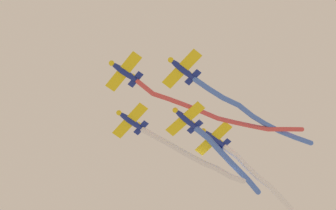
{
  "coord_description": "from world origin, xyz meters",
  "views": [
    {
      "loc": [
        -22.98,
        17.97,
        3.67
      ],
      "look_at": [
        5.02,
        -4.89,
        69.6
      ],
      "focal_mm": 54.83,
      "sensor_mm": 36.0,
      "label": 1
    }
  ],
  "objects_px": {
    "airplane_left_wing": "(182,69)",
    "airplane_slot": "(185,119)",
    "airplane_lead": "(124,72)",
    "airplane_right_wing": "(130,121)",
    "airplane_trail": "(214,138)"
  },
  "relations": [
    {
      "from": "airplane_right_wing",
      "to": "airplane_trail",
      "type": "height_order",
      "value": "airplane_trail"
    },
    {
      "from": "airplane_right_wing",
      "to": "airplane_slot",
      "type": "height_order",
      "value": "airplane_right_wing"
    },
    {
      "from": "airplane_left_wing",
      "to": "airplane_trail",
      "type": "height_order",
      "value": "airplane_trail"
    },
    {
      "from": "airplane_lead",
      "to": "airplane_trail",
      "type": "relative_size",
      "value": 1.0
    },
    {
      "from": "airplane_trail",
      "to": "airplane_slot",
      "type": "bearing_deg",
      "value": 0.78
    },
    {
      "from": "airplane_left_wing",
      "to": "airplane_right_wing",
      "type": "relative_size",
      "value": 1.0
    },
    {
      "from": "airplane_lead",
      "to": "airplane_slot",
      "type": "height_order",
      "value": "airplane_lead"
    },
    {
      "from": "airplane_right_wing",
      "to": "airplane_trail",
      "type": "distance_m",
      "value": 13.06
    },
    {
      "from": "airplane_left_wing",
      "to": "airplane_right_wing",
      "type": "distance_m",
      "value": 11.71
    },
    {
      "from": "airplane_left_wing",
      "to": "airplane_slot",
      "type": "distance_m",
      "value": 8.26
    },
    {
      "from": "airplane_right_wing",
      "to": "airplane_slot",
      "type": "distance_m",
      "value": 8.28
    },
    {
      "from": "airplane_lead",
      "to": "airplane_right_wing",
      "type": "height_order",
      "value": "airplane_right_wing"
    },
    {
      "from": "airplane_right_wing",
      "to": "airplane_trail",
      "type": "xyz_separation_m",
      "value": [
        -5.51,
        -11.84,
        0.1
      ]
    },
    {
      "from": "airplane_left_wing",
      "to": "airplane_lead",
      "type": "bearing_deg",
      "value": -44.89
    },
    {
      "from": "airplane_left_wing",
      "to": "airplane_right_wing",
      "type": "bearing_deg",
      "value": -89.86
    }
  ]
}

